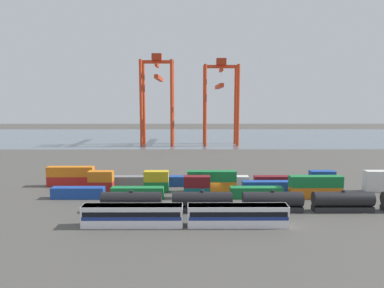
# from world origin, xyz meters

# --- Properties ---
(ground_plane) EXTENTS (420.00, 420.00, 0.00)m
(ground_plane) POSITION_xyz_m (0.00, 40.00, 0.00)
(ground_plane) COLOR #4C4944
(harbour_water) EXTENTS (400.00, 110.00, 0.01)m
(harbour_water) POSITION_xyz_m (0.00, 131.15, 0.00)
(harbour_water) COLOR slate
(harbour_water) RESTS_ON ground_plane
(passenger_train) EXTENTS (36.96, 3.14, 3.90)m
(passenger_train) POSITION_xyz_m (-6.96, -22.59, 2.14)
(passenger_train) COLOR silver
(passenger_train) RESTS_ON ground_plane
(freight_tank_row) EXTENTS (69.68, 2.96, 4.42)m
(freight_tank_row) POSITION_xyz_m (10.77, -14.22, 2.10)
(freight_tank_row) COLOR #232326
(freight_tank_row) RESTS_ON ground_plane
(shipping_container_0) EXTENTS (12.10, 2.44, 2.60)m
(shipping_container_0) POSITION_xyz_m (-32.04, -4.35, 1.30)
(shipping_container_0) COLOR #1C4299
(shipping_container_0) RESTS_ON ground_plane
(shipping_container_1) EXTENTS (12.10, 2.44, 2.60)m
(shipping_container_1) POSITION_xyz_m (-18.27, -4.35, 1.30)
(shipping_container_1) COLOR #197538
(shipping_container_1) RESTS_ON ground_plane
(shipping_container_2) EXTENTS (6.04, 2.44, 2.60)m
(shipping_container_2) POSITION_xyz_m (-4.49, -4.35, 1.30)
(shipping_container_2) COLOR #146066
(shipping_container_2) RESTS_ON ground_plane
(shipping_container_3) EXTENTS (6.04, 2.44, 2.60)m
(shipping_container_3) POSITION_xyz_m (-4.49, -4.35, 3.90)
(shipping_container_3) COLOR maroon
(shipping_container_3) RESTS_ON shipping_container_2
(shipping_container_4) EXTENTS (12.10, 2.44, 2.60)m
(shipping_container_4) POSITION_xyz_m (9.29, -4.35, 1.30)
(shipping_container_4) COLOR #197538
(shipping_container_4) RESTS_ON ground_plane
(shipping_container_5) EXTENTS (12.10, 2.44, 2.60)m
(shipping_container_5) POSITION_xyz_m (23.06, -4.35, 1.30)
(shipping_container_5) COLOR orange
(shipping_container_5) RESTS_ON ground_plane
(shipping_container_6) EXTENTS (12.10, 2.44, 2.60)m
(shipping_container_6) POSITION_xyz_m (23.06, -4.35, 3.90)
(shipping_container_6) COLOR #197538
(shipping_container_6) RESTS_ON shipping_container_5
(shipping_container_7) EXTENTS (6.04, 2.44, 2.60)m
(shipping_container_7) POSITION_xyz_m (-28.18, 1.51, 1.30)
(shipping_container_7) COLOR #AD211C
(shipping_container_7) RESTS_ON ground_plane
(shipping_container_8) EXTENTS (6.04, 2.44, 2.60)m
(shipping_container_8) POSITION_xyz_m (-28.18, 1.51, 3.90)
(shipping_container_8) COLOR orange
(shipping_container_8) RESTS_ON shipping_container_7
(shipping_container_9) EXTENTS (6.04, 2.44, 2.60)m
(shipping_container_9) POSITION_xyz_m (-14.46, 1.51, 1.30)
(shipping_container_9) COLOR #197538
(shipping_container_9) RESTS_ON ground_plane
(shipping_container_10) EXTENTS (6.04, 2.44, 2.60)m
(shipping_container_10) POSITION_xyz_m (-14.46, 1.51, 3.90)
(shipping_container_10) COLOR gold
(shipping_container_10) RESTS_ON shipping_container_9
(shipping_container_11) EXTENTS (12.10, 2.44, 2.60)m
(shipping_container_11) POSITION_xyz_m (-0.73, 1.51, 1.30)
(shipping_container_11) COLOR orange
(shipping_container_11) RESTS_ON ground_plane
(shipping_container_12) EXTENTS (12.10, 2.44, 2.60)m
(shipping_container_12) POSITION_xyz_m (-0.73, 1.51, 3.90)
(shipping_container_12) COLOR #197538
(shipping_container_12) RESTS_ON shipping_container_11
(shipping_container_13) EXTENTS (12.10, 2.44, 2.60)m
(shipping_container_13) POSITION_xyz_m (13.00, 1.51, 1.30)
(shipping_container_13) COLOR #1C4299
(shipping_container_13) RESTS_ON ground_plane
(shipping_container_14) EXTENTS (6.04, 2.44, 2.60)m
(shipping_container_14) POSITION_xyz_m (26.72, 1.51, 1.30)
(shipping_container_14) COLOR #1C4299
(shipping_container_14) RESTS_ON ground_plane
(shipping_container_15) EXTENTS (6.04, 2.44, 2.60)m
(shipping_container_15) POSITION_xyz_m (26.72, 1.51, 3.90)
(shipping_container_15) COLOR #1C4299
(shipping_container_15) RESTS_ON shipping_container_14
(shipping_container_16) EXTENTS (6.04, 2.44, 2.60)m
(shipping_container_16) POSITION_xyz_m (40.45, 1.51, 1.30)
(shipping_container_16) COLOR silver
(shipping_container_16) RESTS_ON ground_plane
(shipping_container_17) EXTENTS (6.04, 2.44, 2.60)m
(shipping_container_17) POSITION_xyz_m (40.45, 1.51, 3.90)
(shipping_container_17) COLOR silver
(shipping_container_17) RESTS_ON shipping_container_16
(shipping_container_19) EXTENTS (12.10, 2.44, 2.60)m
(shipping_container_19) POSITION_xyz_m (-37.65, 7.36, 1.30)
(shipping_container_19) COLOR #AD211C
(shipping_container_19) RESTS_ON ground_plane
(shipping_container_20) EXTENTS (12.10, 2.44, 2.60)m
(shipping_container_20) POSITION_xyz_m (-37.65, 7.36, 3.90)
(shipping_container_20) COLOR orange
(shipping_container_20) RESTS_ON shipping_container_19
(shipping_container_21) EXTENTS (12.10, 2.44, 2.60)m
(shipping_container_21) POSITION_xyz_m (-23.99, 7.36, 1.30)
(shipping_container_21) COLOR slate
(shipping_container_21) RESTS_ON ground_plane
(shipping_container_22) EXTENTS (12.10, 2.44, 2.60)m
(shipping_container_22) POSITION_xyz_m (-10.33, 7.36, 1.30)
(shipping_container_22) COLOR #1C4299
(shipping_container_22) RESTS_ON ground_plane
(shipping_container_23) EXTENTS (12.10, 2.44, 2.60)m
(shipping_container_23) POSITION_xyz_m (3.34, 7.36, 1.30)
(shipping_container_23) COLOR silver
(shipping_container_23) RESTS_ON ground_plane
(shipping_container_24) EXTENTS (12.10, 2.44, 2.60)m
(shipping_container_24) POSITION_xyz_m (17.00, 7.36, 1.30)
(shipping_container_24) COLOR maroon
(shipping_container_24) RESTS_ON ground_plane
(gantry_crane_west) EXTENTS (16.56, 33.84, 45.26)m
(gantry_crane_west) POSITION_xyz_m (-22.55, 96.24, 27.66)
(gantry_crane_west) COLOR red
(gantry_crane_west) RESTS_ON ground_plane
(gantry_crane_central) EXTENTS (17.69, 35.83, 42.99)m
(gantry_crane_central) POSITION_xyz_m (9.35, 96.66, 25.96)
(gantry_crane_central) COLOR red
(gantry_crane_central) RESTS_ON ground_plane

